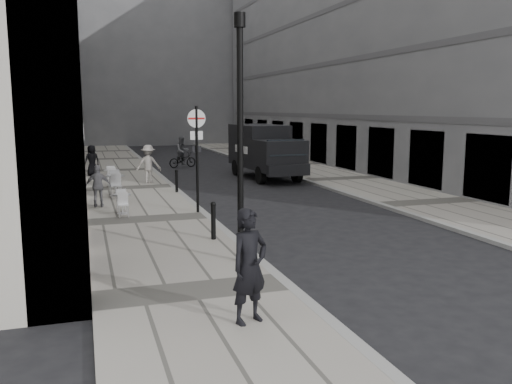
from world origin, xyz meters
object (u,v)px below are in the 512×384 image
Objects in this scene: sign_post at (197,145)px; panel_van at (264,149)px; cyclist at (182,155)px; lamppost at (240,127)px; walking_man at (249,266)px.

panel_van is (5.57, 9.16, -0.90)m from sign_post.
lamppost is at bearing -113.27° from cyclist.
cyclist is (2.26, 15.90, -1.75)m from sign_post.
sign_post is 1.87× the size of cyclist.
lamppost is 0.94× the size of panel_van.
lamppost is 16.83m from panel_van.
sign_post is at bearing 60.77° from walking_man.
sign_post reaches higher than cyclist.
lamppost is at bearing -113.13° from panel_van.
panel_van is at bearing 55.28° from sign_post.
sign_post is 0.64× the size of lamppost.
lamppost reaches higher than cyclist.
lamppost is 22.72m from cyclist.
cyclist is at bearing 78.51° from sign_post.
walking_man is at bearing -111.89° from panel_van.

